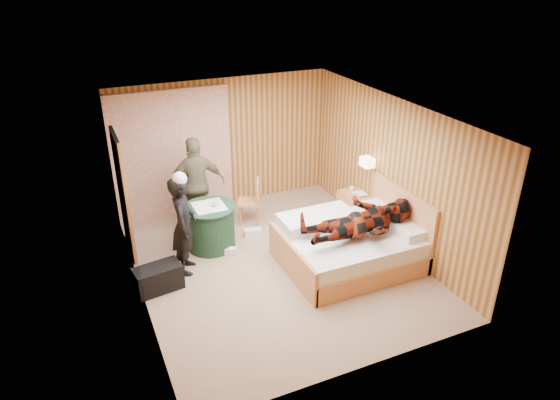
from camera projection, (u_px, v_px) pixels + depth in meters
name	position (u px, v px, depth m)	size (l,w,h in m)	color
floor	(275.00, 264.00, 8.05)	(4.20, 5.00, 0.01)	#9F8468
ceiling	(275.00, 113.00, 6.96)	(4.20, 5.00, 0.01)	white
wall_back	(223.00, 143.00, 9.56)	(4.20, 0.02, 2.50)	#C1844A
wall_left	(133.00, 221.00, 6.74)	(0.02, 5.00, 2.50)	#C1844A
wall_right	(391.00, 172.00, 8.27)	(0.02, 5.00, 2.50)	#C1844A
curtain	(173.00, 155.00, 9.16)	(2.20, 0.08, 2.40)	beige
doorway	(123.00, 195.00, 8.01)	(0.06, 0.90, 2.05)	black
wall_lamp	(367.00, 162.00, 8.55)	(0.26, 0.24, 0.16)	gold
bed	(350.00, 245.00, 7.97)	(2.08, 1.64, 1.13)	#E8935F
nightstand	(354.00, 208.00, 9.16)	(0.45, 0.62, 0.59)	#E8935F
round_table	(210.00, 226.00, 8.39)	(0.87, 0.87, 0.77)	#1F442E
chair_far	(197.00, 202.00, 8.87)	(0.55, 0.55, 0.93)	#E8935F
chair_near	(253.00, 198.00, 9.13)	(0.51, 0.51, 0.85)	#E8935F
duffel_bag	(158.00, 278.00, 7.36)	(0.68, 0.36, 0.39)	black
sneaker_left	(253.00, 232.00, 8.85)	(0.30, 0.12, 0.13)	white
sneaker_right	(228.00, 251.00, 8.30)	(0.27, 0.11, 0.12)	white
woman_standing	(184.00, 225.00, 7.56)	(0.58, 0.38, 1.59)	black
man_at_table	(197.00, 184.00, 8.78)	(1.01, 0.42, 1.72)	brown
man_on_bed	(362.00, 213.00, 7.50)	(1.77, 0.67, 0.86)	#661809
book_lower	(357.00, 195.00, 8.99)	(0.17, 0.22, 0.02)	white
book_upper	(357.00, 194.00, 8.99)	(0.16, 0.22, 0.02)	white
cup_nightstand	(352.00, 189.00, 9.13)	(0.10, 0.10, 0.09)	white
cup_table	(216.00, 203.00, 8.19)	(0.12, 0.12, 0.10)	white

